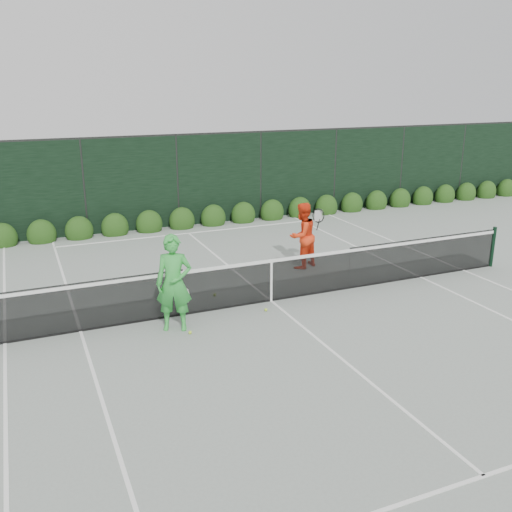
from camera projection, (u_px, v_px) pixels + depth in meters
name	position (u px, v px, depth m)	size (l,w,h in m)	color
ground	(271.00, 301.00, 12.73)	(80.00, 80.00, 0.00)	gray
tennis_net	(270.00, 279.00, 12.56)	(12.90, 0.10, 1.07)	black
player_woman	(174.00, 283.00, 11.03)	(0.82, 0.68, 1.92)	green
player_man	(302.00, 236.00, 14.77)	(1.02, 0.91, 1.73)	#FB3915
court_lines	(271.00, 301.00, 12.72)	(11.03, 23.83, 0.01)	white
windscreen_fence	(336.00, 273.00, 9.90)	(32.00, 21.07, 3.06)	black
hedge_row	(182.00, 221.00, 18.94)	(31.66, 0.65, 0.94)	#16390F
tennis_balls	(224.00, 311.00, 12.08)	(1.89, 1.80, 0.07)	#B1DB30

